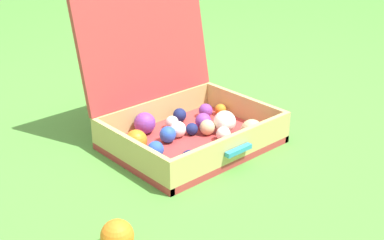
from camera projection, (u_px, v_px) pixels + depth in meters
name	position (u px, v px, depth m)	size (l,w,h in m)	color
ground_plane	(184.00, 153.00, 1.86)	(16.00, 16.00, 0.00)	#4C8C38
open_suitcase	(180.00, 111.00, 1.91)	(0.57, 0.55, 0.55)	#B23838
stray_ball_on_grass	(117.00, 236.00, 1.35)	(0.09, 0.09, 0.09)	orange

